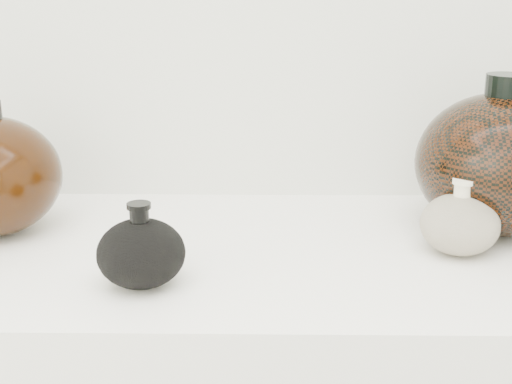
{
  "coord_description": "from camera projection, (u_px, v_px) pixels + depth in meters",
  "views": [
    {
      "loc": [
        -0.02,
        0.02,
        1.27
      ],
      "look_at": [
        -0.03,
        0.92,
        0.99
      ],
      "focal_mm": 50.0,
      "sensor_mm": 36.0,
      "label": 1
    }
  ],
  "objects": [
    {
      "name": "right_round_pot",
      "position": [
        500.0,
        163.0,
        1.04
      ],
      "size": [
        0.24,
        0.24,
        0.23
      ],
      "color": "black",
      "rests_on": "display_counter"
    },
    {
      "name": "cream_gourd_vase",
      "position": [
        460.0,
        224.0,
        0.97
      ],
      "size": [
        0.14,
        0.14,
        0.11
      ],
      "color": "beige",
      "rests_on": "display_counter"
    },
    {
      "name": "black_gourd_vase",
      "position": [
        141.0,
        253.0,
        0.87
      ],
      "size": [
        0.12,
        0.12,
        0.11
      ],
      "color": "black",
      "rests_on": "display_counter"
    }
  ]
}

